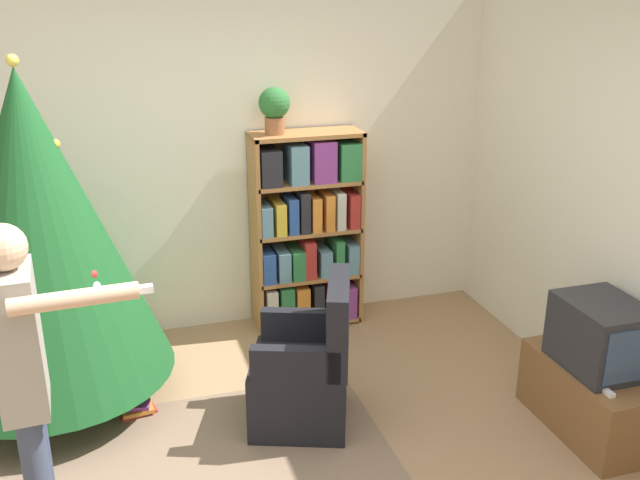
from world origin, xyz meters
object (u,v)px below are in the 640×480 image
(bookshelf, at_px, (307,230))
(armchair, at_px, (307,373))
(standing_person, at_px, (26,376))
(television, at_px, (601,335))
(potted_plant, at_px, (274,107))
(christmas_tree, at_px, (37,230))

(bookshelf, bearing_deg, armchair, -106.16)
(standing_person, bearing_deg, television, 89.95)
(potted_plant, bearing_deg, standing_person, -127.67)
(bookshelf, height_order, christmas_tree, christmas_tree)
(christmas_tree, distance_m, potted_plant, 1.79)
(armchair, height_order, standing_person, standing_person)
(standing_person, bearing_deg, christmas_tree, 177.70)
(armchair, bearing_deg, bookshelf, -176.20)
(television, relative_size, christmas_tree, 0.24)
(potted_plant, bearing_deg, bookshelf, -2.08)
(armchair, relative_size, potted_plant, 2.80)
(bookshelf, distance_m, potted_plant, 0.96)
(television, xyz_separation_m, standing_person, (-3.00, -0.16, 0.35))
(christmas_tree, height_order, potted_plant, christmas_tree)
(bookshelf, height_order, standing_person, standing_person)
(armchair, distance_m, standing_person, 1.73)
(christmas_tree, bearing_deg, standing_person, -89.12)
(potted_plant, bearing_deg, television, -52.39)
(standing_person, bearing_deg, armchair, 114.35)
(bookshelf, distance_m, standing_person, 2.71)
(television, height_order, potted_plant, potted_plant)
(bookshelf, relative_size, armchair, 1.63)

